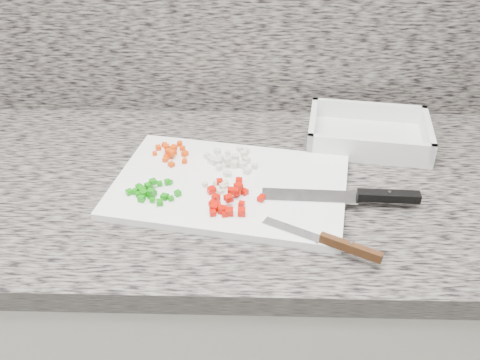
# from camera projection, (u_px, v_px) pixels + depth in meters

# --- Properties ---
(cabinet) EXTENTS (3.92, 0.62, 0.86)m
(cabinet) POSITION_uv_depth(u_px,v_px,m) (206.00, 335.00, 1.32)
(cabinet) COLOR silver
(cabinet) RESTS_ON ground
(countertop) EXTENTS (3.96, 0.64, 0.04)m
(countertop) POSITION_uv_depth(u_px,v_px,m) (198.00, 185.00, 1.07)
(countertop) COLOR slate
(countertop) RESTS_ON cabinet
(cutting_board) EXTENTS (0.48, 0.36, 0.01)m
(cutting_board) POSITION_uv_depth(u_px,v_px,m) (230.00, 186.00, 1.02)
(cutting_board) COLOR white
(cutting_board) RESTS_ON countertop
(carrot_pile) EXTENTS (0.08, 0.10, 0.02)m
(carrot_pile) POSITION_uv_depth(u_px,v_px,m) (172.00, 152.00, 1.10)
(carrot_pile) COLOR #DD3C04
(carrot_pile) RESTS_ON cutting_board
(onion_pile) EXTENTS (0.11, 0.11, 0.02)m
(onion_pile) POSITION_uv_depth(u_px,v_px,m) (229.00, 160.00, 1.08)
(onion_pile) COLOR beige
(onion_pile) RESTS_ON cutting_board
(green_pepper_pile) EXTENTS (0.11, 0.08, 0.02)m
(green_pepper_pile) POSITION_uv_depth(u_px,v_px,m) (152.00, 191.00, 0.98)
(green_pepper_pile) COLOR #11810B
(green_pepper_pile) RESTS_ON cutting_board
(red_pepper_pile) EXTENTS (0.11, 0.11, 0.02)m
(red_pepper_pile) POSITION_uv_depth(u_px,v_px,m) (229.00, 199.00, 0.96)
(red_pepper_pile) COLOR #C30C02
(red_pepper_pile) RESTS_ON cutting_board
(garlic_pile) EXTENTS (0.05, 0.04, 0.01)m
(garlic_pile) POSITION_uv_depth(u_px,v_px,m) (220.00, 186.00, 1.00)
(garlic_pile) COLOR beige
(garlic_pile) RESTS_ON cutting_board
(chef_knife) EXTENTS (0.29, 0.05, 0.02)m
(chef_knife) POSITION_uv_depth(u_px,v_px,m) (361.00, 196.00, 0.97)
(chef_knife) COLOR silver
(chef_knife) RESTS_ON cutting_board
(paring_knife) EXTENTS (0.19, 0.11, 0.02)m
(paring_knife) POSITION_uv_depth(u_px,v_px,m) (335.00, 243.00, 0.86)
(paring_knife) COLOR silver
(paring_knife) RESTS_ON cutting_board
(tray) EXTENTS (0.28, 0.22, 0.05)m
(tray) POSITION_uv_depth(u_px,v_px,m) (368.00, 135.00, 1.17)
(tray) COLOR silver
(tray) RESTS_ON countertop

